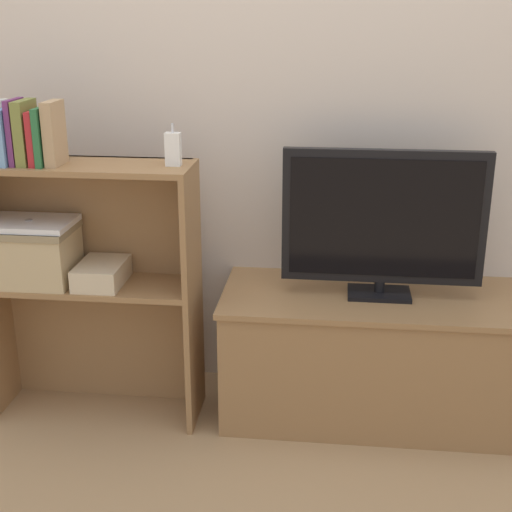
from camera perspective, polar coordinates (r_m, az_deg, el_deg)
ground_plane at (r=2.60m, az=-0.33°, el=-14.41°), size 16.00×16.00×0.00m
wall_back at (r=2.65m, az=0.89°, el=14.10°), size 10.00×0.05×2.40m
tv_stand at (r=2.66m, az=9.51°, el=-7.84°), size 1.11×0.47×0.48m
tv at (r=2.47m, az=10.16°, el=2.81°), size 0.69×0.14×0.52m
bookshelf_lower_tier at (r=2.72m, az=-12.44°, el=-5.60°), size 0.76×0.26×0.52m
bookshelf_upper_tier at (r=2.56m, az=-13.21°, el=3.95°), size 0.76×0.26×0.43m
book_skyblue at (r=2.52m, az=-19.23°, el=9.03°), size 0.03×0.15×0.18m
book_plum at (r=2.51m, az=-18.63°, el=9.39°), size 0.02×0.12×0.21m
book_olive at (r=2.49m, az=-17.92°, el=9.38°), size 0.03×0.13×0.21m
book_crimson at (r=2.48m, az=-17.12°, el=9.04°), size 0.02×0.13×0.18m
book_forest at (r=2.47m, az=-16.59°, el=9.18°), size 0.02×0.14×0.19m
book_tan at (r=2.46m, az=-15.83°, el=9.42°), size 0.04×0.12×0.21m
baby_monitor at (r=2.38m, az=-6.65°, el=8.50°), size 0.05×0.04×0.14m
storage_basket_left at (r=2.62m, az=-17.45°, el=0.38°), size 0.30×0.23×0.21m
laptop at (r=2.59m, az=-17.68°, el=2.53°), size 0.30×0.21×0.02m
magazine_stack at (r=2.56m, az=-12.24°, el=-1.35°), size 0.16×0.22×0.08m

